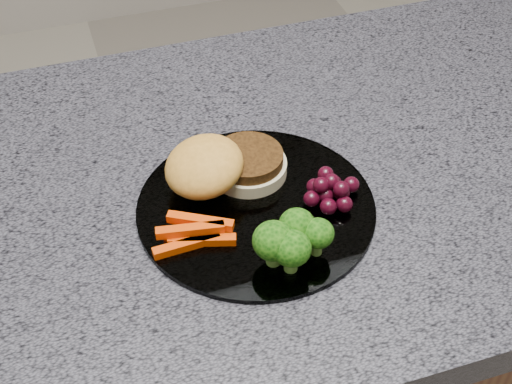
# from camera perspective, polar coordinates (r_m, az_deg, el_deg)

# --- Properties ---
(countertop) EXTENTS (1.20, 0.60, 0.04)m
(countertop) POSITION_cam_1_polar(r_m,az_deg,el_deg) (0.82, -3.14, -0.23)
(countertop) COLOR #4D4C56
(countertop) RESTS_ON island_cabinet
(plate) EXTENTS (0.26, 0.26, 0.01)m
(plate) POSITION_cam_1_polar(r_m,az_deg,el_deg) (0.78, 0.00, -1.23)
(plate) COLOR white
(plate) RESTS_ON countertop
(burger) EXTENTS (0.16, 0.11, 0.05)m
(burger) POSITION_cam_1_polar(r_m,az_deg,el_deg) (0.79, -2.88, 1.90)
(burger) COLOR #C8BA8D
(burger) RESTS_ON plate
(carrot_sticks) EXTENTS (0.09, 0.05, 0.02)m
(carrot_sticks) POSITION_cam_1_polar(r_m,az_deg,el_deg) (0.74, -4.89, -3.31)
(carrot_sticks) COLOR #CE3803
(carrot_sticks) RESTS_ON plate
(broccoli) EXTENTS (0.08, 0.07, 0.05)m
(broccoli) POSITION_cam_1_polar(r_m,az_deg,el_deg) (0.70, 2.81, -3.76)
(broccoli) COLOR #578630
(broccoli) RESTS_ON plate
(grape_bunch) EXTENTS (0.07, 0.06, 0.03)m
(grape_bunch) POSITION_cam_1_polar(r_m,az_deg,el_deg) (0.78, 6.01, 0.14)
(grape_bunch) COLOR black
(grape_bunch) RESTS_ON plate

